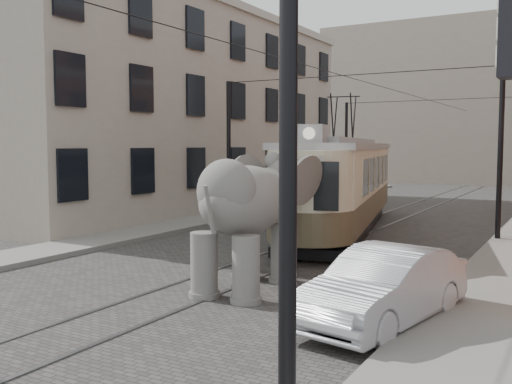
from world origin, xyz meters
The scene contains 10 objects.
ground centered at (0.00, 0.00, 0.00)m, with size 120.00×120.00×0.00m, color #43403E.
tram_rails centered at (0.00, 0.00, 0.01)m, with size 1.54×80.00×0.02m, color slate, non-canonical shape.
sidewalk_right centered at (6.00, 0.00, 0.07)m, with size 2.00×60.00×0.15m, color slate.
sidewalk_left centered at (-6.50, 0.00, 0.07)m, with size 2.00×60.00×0.15m, color slate.
stucco_building centered at (-11.00, 10.00, 5.00)m, with size 7.00×24.00×10.00m, color gray.
distant_block centered at (0.00, 40.00, 7.00)m, with size 28.00×10.00×14.00m, color gray.
catenary centered at (-0.20, 5.00, 3.00)m, with size 11.00×30.20×6.00m, color black, non-canonical shape.
tram centered at (-0.38, 5.91, 2.60)m, with size 2.70×13.09×5.19m, color beige, non-canonical shape.
elephant centered at (1.00, -3.74, 1.59)m, with size 2.85×5.18×3.17m, color #64615C, non-canonical shape.
parked_car centered at (4.56, -4.69, 0.70)m, with size 1.50×4.27×1.41m, color #ADACB1.
Camera 1 is at (7.69, -15.01, 3.32)m, focal length 40.66 mm.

